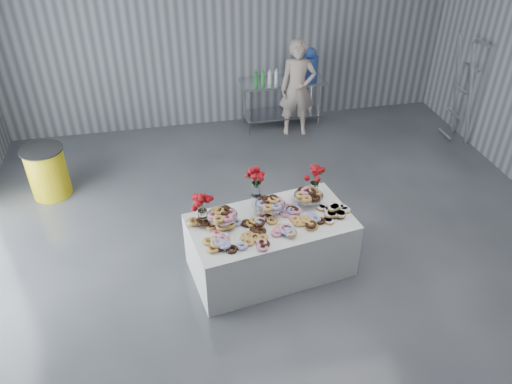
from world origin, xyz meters
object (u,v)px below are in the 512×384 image
Objects in this scene: display_table at (271,245)px; prep_table at (282,95)px; trash_barrel at (48,172)px; stepladder at (463,91)px; water_jug at (310,65)px; person at (297,89)px.

display_table is 3.87m from prep_table.
prep_table is at bearing 20.40° from trash_barrel.
water_jug is at bearing 154.32° from stepladder.
trash_barrel is (-2.86, 2.25, 0.02)m from display_table.
stepladder is (6.80, 0.32, 0.53)m from trash_barrel.
water_jug is (1.58, 3.71, 0.77)m from display_table.
person reaches higher than display_table.
display_table is at bearing -100.00° from person.
water_jug is 0.32× the size of person.
stepladder reaches higher than person.
prep_table is (1.08, 3.71, 0.24)m from display_table.
person is at bearing -134.40° from water_jug.
stepladder reaches higher than water_jug.
prep_table reaches higher than display_table.
trash_barrel is at bearing -153.93° from person.
stepladder reaches higher than trash_barrel.
stepladder is (3.94, 2.57, 0.55)m from display_table.
display_table is 3.66m from person.
person reaches higher than prep_table.
trash_barrel reaches higher than display_table.
display_table is 4.74m from stepladder.
prep_table is 3.10m from stepladder.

